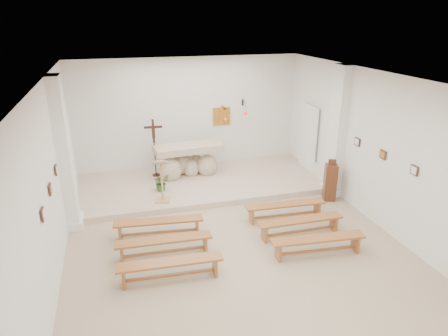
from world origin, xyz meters
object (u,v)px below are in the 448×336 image
object	(u,v)px
altar	(188,162)
donation_pedestal	(330,182)
bench_left_front	(159,224)
bench_left_third	(170,266)
crucifix_stand	(154,144)
bench_right_front	(285,207)
lectern	(162,180)
bench_left_second	(164,243)
bench_right_second	(300,223)
bench_right_third	(318,242)

from	to	relation	value
altar	donation_pedestal	xyz separation A→B (m)	(3.35, -2.43, -0.04)
bench_left_front	bench_left_third	size ratio (longest dim) A/B	1.00
crucifix_stand	bench_left_third	world-z (taller)	crucifix_stand
bench_right_front	bench_left_third	size ratio (longest dim) A/B	1.00
lectern	bench_left_second	xyz separation A→B (m)	(-0.29, -2.30, -0.42)
altar	bench_left_front	size ratio (longest dim) A/B	1.03
donation_pedestal	bench_left_third	world-z (taller)	donation_pedestal
bench_right_second	bench_left_third	bearing A→B (deg)	-164.34
bench_right_front	bench_left_third	distance (m)	3.44
donation_pedestal	bench_left_second	distance (m)	4.86
bench_left_front	bench_left_second	size ratio (longest dim) A/B	1.00
altar	bench_left_second	size ratio (longest dim) A/B	1.04
bench_left_front	bench_right_third	world-z (taller)	same
bench_right_front	bench_left_third	xyz separation A→B (m)	(-3.03, -1.63, 0.00)
crucifix_stand	bench_left_front	xyz separation A→B (m)	(-0.33, -3.31, -0.83)
bench_right_second	bench_right_third	size ratio (longest dim) A/B	0.99
bench_left_second	lectern	bearing A→B (deg)	85.75
crucifix_stand	lectern	bearing A→B (deg)	-87.78
donation_pedestal	bench_left_front	xyz separation A→B (m)	(-4.62, -0.68, -0.20)
altar	bench_left_second	distance (m)	4.13
bench_left_front	bench_right_front	distance (m)	3.03
altar	donation_pedestal	bearing A→B (deg)	-40.14
bench_left_second	bench_right_third	xyz separation A→B (m)	(3.03, -0.81, 0.00)
lectern	bench_left_third	world-z (taller)	lectern
bench_left_third	bench_right_second	bearing A→B (deg)	18.37
altar	lectern	xyz separation A→B (m)	(-0.98, -1.62, 0.18)
altar	bench_left_third	world-z (taller)	altar
bench_left_front	bench_left_third	distance (m)	1.63
bench_left_second	altar	bearing A→B (deg)	74.99
bench_left_second	crucifix_stand	bearing A→B (deg)	88.27
donation_pedestal	bench_right_front	bearing A→B (deg)	-137.39
crucifix_stand	donation_pedestal	xyz separation A→B (m)	(4.28, -2.63, -0.64)
altar	bench_right_front	xyz separation A→B (m)	(1.77, -3.11, -0.23)
crucifix_stand	bench_left_second	distance (m)	4.22
donation_pedestal	bench_left_third	distance (m)	5.16
lectern	bench_right_third	xyz separation A→B (m)	(2.74, -3.12, -0.42)
lectern	bench_right_third	bearing A→B (deg)	-34.50
donation_pedestal	bench_left_second	size ratio (longest dim) A/B	0.58
bench_right_front	bench_right_second	xyz separation A→B (m)	(0.00, -0.81, 0.00)
altar	bench_right_second	distance (m)	4.31
bench_left_second	bench_right_third	size ratio (longest dim) A/B	1.00
donation_pedestal	bench_right_second	xyz separation A→B (m)	(-1.58, -1.49, -0.20)
crucifix_stand	bench_right_front	xyz separation A→B (m)	(2.70, -3.31, -0.83)
bench_right_front	bench_right_third	bearing A→B (deg)	-86.61
altar	bench_left_front	xyz separation A→B (m)	(-1.27, -3.11, -0.23)
lectern	bench_right_third	world-z (taller)	lectern
bench_left_third	altar	bearing A→B (deg)	78.37
bench_left_second	bench_right_third	distance (m)	3.14
lectern	bench_left_second	world-z (taller)	lectern
altar	bench_left_second	world-z (taller)	altar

